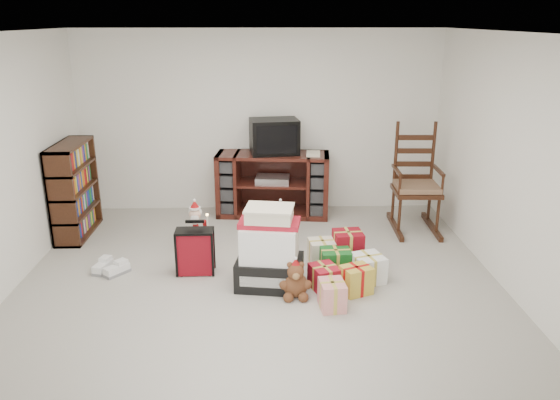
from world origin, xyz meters
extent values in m
cube|color=#B9B5A9|center=(0.00, 0.00, -0.01)|extent=(5.00, 5.00, 0.01)
cube|color=silver|center=(0.00, 0.00, 2.50)|extent=(5.00, 5.00, 0.01)
cube|color=white|center=(0.00, 2.50, 1.25)|extent=(5.00, 0.01, 2.50)
cube|color=white|center=(0.00, -2.50, 1.25)|extent=(5.00, 0.01, 2.50)
cube|color=white|center=(2.50, 0.00, 1.25)|extent=(0.01, 5.00, 2.50)
cube|color=#471A14|center=(0.18, 2.20, 0.44)|extent=(1.57, 0.69, 0.87)
cube|color=#BCBCBE|center=(0.18, 2.16, 0.52)|extent=(0.49, 0.37, 0.09)
cube|color=#3B1D10|center=(-2.31, 1.54, 0.59)|extent=(0.32, 0.96, 1.18)
cube|color=#3B1D10|center=(2.01, 1.58, 0.51)|extent=(0.59, 0.57, 0.05)
cube|color=#8F684E|center=(2.01, 1.58, 0.58)|extent=(0.55, 0.52, 0.07)
cube|color=#3B1D10|center=(2.01, 1.83, 0.99)|extent=(0.48, 0.08, 0.88)
cube|color=#3B1D10|center=(2.01, 1.58, 0.03)|extent=(0.61, 0.96, 0.07)
cube|color=black|center=(0.11, 0.04, 0.15)|extent=(0.73, 0.57, 0.30)
cube|color=white|center=(0.11, 0.04, 0.48)|extent=(0.61, 0.50, 0.36)
cube|color=#A41222|center=(0.11, 0.04, 0.69)|extent=(0.64, 0.41, 0.05)
cube|color=beige|center=(0.11, 0.04, 0.78)|extent=(0.49, 0.40, 0.12)
cube|color=maroon|center=(-0.68, 0.35, 0.25)|extent=(0.38, 0.21, 0.50)
cube|color=black|center=(-0.68, 0.44, 0.57)|extent=(0.20, 0.03, 0.03)
ellipsoid|color=brown|center=(0.36, -0.20, 0.12)|extent=(0.25, 0.21, 0.26)
sphere|color=brown|center=(0.36, -0.23, 0.28)|extent=(0.17, 0.17, 0.17)
cone|color=maroon|center=(0.25, 1.10, 0.19)|extent=(0.27, 0.27, 0.38)
sphere|color=beige|center=(0.25, 1.10, 0.43)|extent=(0.13, 0.13, 0.13)
cone|color=maroon|center=(0.25, 1.10, 0.53)|extent=(0.11, 0.11, 0.10)
cylinder|color=silver|center=(0.39, 0.99, 0.39)|extent=(0.02, 0.02, 0.11)
cone|color=maroon|center=(-0.75, 0.95, 0.21)|extent=(0.29, 0.29, 0.42)
sphere|color=beige|center=(-0.75, 0.95, 0.47)|extent=(0.14, 0.14, 0.14)
cone|color=maroon|center=(-0.75, 0.95, 0.58)|extent=(0.12, 0.12, 0.10)
cylinder|color=silver|center=(-0.59, 0.84, 0.43)|extent=(0.02, 0.02, 0.12)
cube|color=white|center=(-1.71, 0.39, 0.05)|extent=(0.19, 0.31, 0.10)
cube|color=white|center=(-1.53, 0.39, 0.05)|extent=(0.28, 0.30, 0.10)
cube|color=#A41222|center=(0.64, 0.01, 0.14)|extent=(0.29, 0.29, 0.29)
cube|color=#1A6A1F|center=(0.87, 0.29, 0.14)|extent=(0.29, 0.29, 0.29)
cube|color=gold|center=(0.92, -0.16, 0.14)|extent=(0.29, 0.29, 0.29)
cube|color=white|center=(0.59, -0.38, 0.14)|extent=(0.29, 0.29, 0.29)
cube|color=white|center=(1.15, 0.07, 0.14)|extent=(0.29, 0.29, 0.29)
cube|color=maroon|center=(1.09, 0.51, 0.14)|extent=(0.29, 0.29, 0.29)
cube|color=beige|center=(0.81, 0.57, 0.14)|extent=(0.29, 0.29, 0.29)
cube|color=black|center=(0.20, 2.22, 1.11)|extent=(0.69, 0.53, 0.47)
cube|color=black|center=(0.20, 1.99, 1.11)|extent=(0.54, 0.09, 0.37)
camera|label=1|loc=(0.06, -5.02, 2.63)|focal=35.00mm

